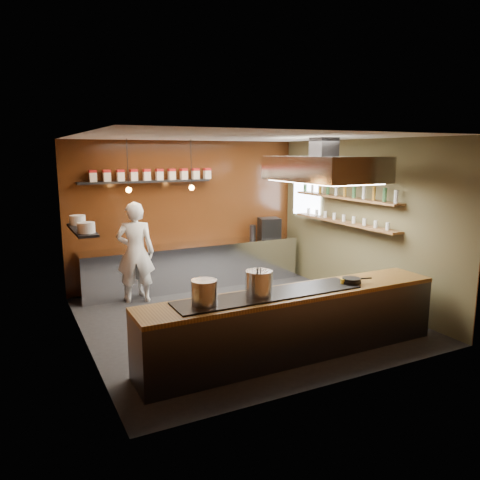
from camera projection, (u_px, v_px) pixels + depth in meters
floor at (241, 319)px, 7.88m from camera, size 5.00×5.00×0.00m
back_wall at (187, 214)px, 9.79m from camera, size 5.00×0.00×5.00m
left_wall at (81, 245)px, 6.49m from camera, size 0.00×5.00×5.00m
right_wall at (361, 221)px, 8.71m from camera, size 0.00×5.00×5.00m
ceiling at (241, 137)px, 7.32m from camera, size 5.00×5.00×0.00m
window_pane at (307, 193)px, 10.10m from camera, size 0.00×1.00×1.00m
prep_counter at (194, 266)px, 9.70m from camera, size 4.60×0.65×0.90m
pass_counter at (294, 323)px, 6.39m from camera, size 4.40×0.72×0.94m
tin_shelf at (146, 182)px, 9.14m from camera, size 2.60×0.26×0.04m
plate_shelf at (82, 230)px, 7.43m from camera, size 0.30×1.40×0.04m
bottle_shelf_upper at (345, 198)px, 8.82m from camera, size 0.26×2.80×0.04m
bottle_shelf_lower at (344, 222)px, 8.91m from camera, size 0.26×2.80×0.04m
extractor_hood at (323, 168)px, 7.64m from camera, size 1.20×2.00×0.72m
pendant_left at (129, 187)px, 8.35m from camera, size 0.10×0.10×0.95m
pendant_right at (192, 185)px, 8.88m from camera, size 0.10×0.10×0.95m
storage_tins at (153, 175)px, 9.18m from camera, size 2.43×0.13×0.22m
plate_stacks at (82, 224)px, 7.41m from camera, size 0.26×1.16×0.16m
bottles at (345, 190)px, 8.80m from camera, size 0.06×2.66×0.24m
wine_glasses at (344, 218)px, 8.89m from camera, size 0.07×2.37×0.13m
stockpot_large at (204, 292)px, 5.66m from camera, size 0.39×0.39×0.31m
stockpot_small at (259, 283)px, 6.03m from camera, size 0.41×0.41×0.33m
utensil_crock at (259, 291)px, 5.97m from camera, size 0.16×0.16×0.17m
frying_pan at (352, 280)px, 6.64m from camera, size 0.44×0.28×0.07m
butter_jar at (343, 282)px, 6.62m from camera, size 0.11×0.11×0.08m
espresso_machine at (269, 228)px, 10.31m from camera, size 0.53×0.52×0.44m
chef at (136, 252)px, 8.63m from camera, size 0.79×0.64×1.89m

